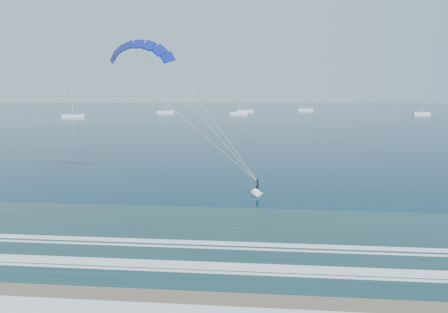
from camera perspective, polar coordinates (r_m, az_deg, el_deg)
ground at (r=22.78m, az=-11.97°, el=-20.56°), size 900.00×900.00×0.00m
kitesurfer_rig at (r=41.54m, az=-3.25°, el=5.61°), size 16.60×7.88×17.27m
sailboat_0 at (r=201.48m, az=-20.76°, el=5.47°), size 9.93×2.40×13.33m
sailboat_1 at (r=231.06m, az=-8.39°, el=6.34°), size 9.18×2.40×12.54m
sailboat_2 at (r=241.47m, az=3.03°, el=6.54°), size 9.57×2.40×12.79m
sailboat_3 at (r=214.13m, az=2.04°, el=6.23°), size 8.91×2.40×12.34m
sailboat_4 at (r=265.01m, az=11.55°, el=6.59°), size 9.26×2.40×12.52m
sailboat_5 at (r=235.79m, az=26.39°, el=5.55°), size 8.34×2.40×11.44m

